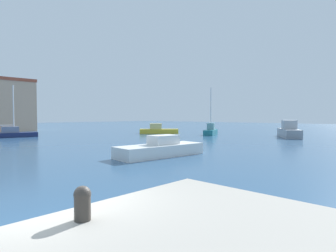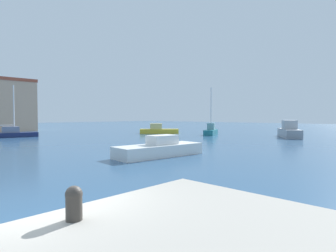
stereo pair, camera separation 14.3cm
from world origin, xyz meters
The scene contains 8 objects.
water centered at (15.00, 20.00, 0.00)m, with size 160.00×160.00×0.00m, color #2D5175.
mooring_bollard centered at (-0.02, -1.45, 1.29)m, with size 0.25×0.25×0.50m.
sailboat_navy_inner_mooring centered at (9.02, 30.79, 0.48)m, with size 5.20×2.46×6.16m.
motorboat_yellow_far_left centered at (25.84, 23.41, 0.48)m, with size 5.02×4.96×1.43m.
motorboat_white_center_channel centered at (10.25, 7.27, 0.45)m, with size 6.04×2.46×1.31m.
motorboat_grey_near_pier centered at (31.61, 7.17, 0.71)m, with size 5.72×4.43×2.02m.
sailboat_teal_mid_harbor centered at (28.75, 16.36, 0.57)m, with size 4.20×2.79×6.30m.
warehouse_block centered at (12.84, 47.55, 4.32)m, with size 7.54×9.21×8.63m.
Camera 1 is at (-2.03, -5.08, 2.54)m, focal length 29.70 mm.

